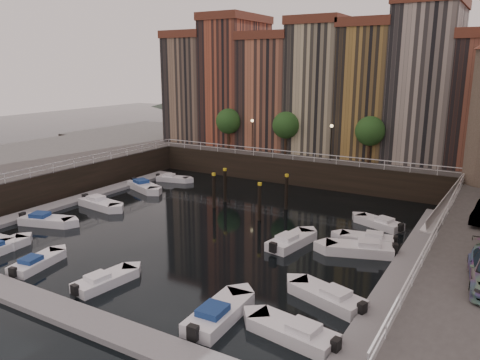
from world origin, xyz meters
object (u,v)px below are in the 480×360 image
Objects in this scene: mooring_pilings at (246,193)px; boat_left_1 at (45,220)px; gangway at (446,204)px; boat_left_2 at (100,204)px.

boat_left_1 is (-12.84, -12.64, -1.28)m from mooring_pilings.
gangway is 1.22× the size of mooring_pilings.
boat_left_1 is 0.96× the size of boat_left_2.
mooring_pilings is 14.29m from boat_left_2.
gangway is 1.69× the size of boat_left_1.
boat_left_2 is (-29.70, -11.52, -1.53)m from gangway.
mooring_pilings is at bearing -164.08° from gangway.
boat_left_2 is at bearing -158.80° from gangway.
gangway is at bearing 28.07° from boat_left_2.
mooring_pilings is 1.38× the size of boat_left_1.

